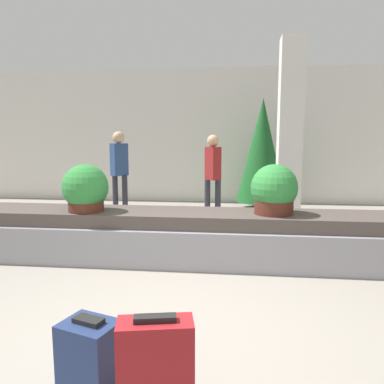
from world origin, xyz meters
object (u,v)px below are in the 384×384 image
object	(u,v)px
suitcase_3	(156,378)
pillar	(290,135)
traveler_0	(213,170)
potted_plant_1	(274,191)
traveler_1	(119,166)
suitcase_2	(90,362)
decorated_tree	(262,151)
potted_plant_0	(86,189)

from	to	relation	value
suitcase_3	pillar	bearing A→B (deg)	63.32
suitcase_3	traveler_0	xyz separation A→B (m)	(-0.02, 5.31, 0.64)
potted_plant_1	traveler_1	world-z (taller)	traveler_1
traveler_0	pillar	bearing A→B (deg)	35.72
suitcase_2	pillar	bearing A→B (deg)	87.63
pillar	decorated_tree	xyz separation A→B (m)	(-0.34, 1.69, -0.31)
pillar	suitcase_3	xyz separation A→B (m)	(-1.31, -4.82, -1.28)
potted_plant_0	traveler_1	xyz separation A→B (m)	(-0.44, 2.80, 0.10)
suitcase_2	traveler_1	distance (m)	5.58
traveler_1	decorated_tree	size ratio (longest dim) A/B	0.70
traveler_1	suitcase_3	bearing A→B (deg)	58.78
suitcase_2	decorated_tree	xyz separation A→B (m)	(1.41, 6.30, 1.04)
suitcase_2	potted_plant_0	distance (m)	2.82
suitcase_2	traveler_0	xyz separation A→B (m)	(0.42, 5.10, 0.71)
decorated_tree	potted_plant_1	bearing A→B (deg)	-91.56
pillar	traveler_0	bearing A→B (deg)	159.80
pillar	suitcase_2	xyz separation A→B (m)	(-1.75, -4.61, -1.35)
suitcase_3	potted_plant_0	bearing A→B (deg)	106.82
pillar	suitcase_3	bearing A→B (deg)	-105.18
potted_plant_1	traveler_0	world-z (taller)	traveler_0
suitcase_2	traveler_0	distance (m)	5.16
suitcase_2	potted_plant_1	bearing A→B (deg)	81.96
decorated_tree	pillar	bearing A→B (deg)	-78.70
pillar	suitcase_2	distance (m)	5.11
potted_plant_1	pillar	bearing A→B (deg)	77.50
potted_plant_0	traveler_0	size ratio (longest dim) A/B	0.37
traveler_1	decorated_tree	distance (m)	3.05
suitcase_3	potted_plant_0	world-z (taller)	potted_plant_0
pillar	potted_plant_1	size ratio (longest dim) A/B	5.25
suitcase_3	traveler_1	xyz separation A→B (m)	(-1.91, 5.54, 0.69)
suitcase_3	traveler_1	size ratio (longest dim) A/B	0.39
suitcase_2	potted_plant_1	distance (m)	3.02
suitcase_3	decorated_tree	bearing A→B (deg)	70.03
suitcase_3	potted_plant_1	size ratio (longest dim) A/B	1.09
potted_plant_0	suitcase_3	bearing A→B (deg)	-61.68
suitcase_3	traveler_0	distance (m)	5.35
traveler_0	traveler_1	size ratio (longest dim) A/B	0.96
potted_plant_0	suitcase_2	bearing A→B (deg)	-67.69
suitcase_2	potted_plant_0	bearing A→B (deg)	130.71
potted_plant_0	traveler_1	distance (m)	2.83
potted_plant_1	traveler_0	xyz separation A→B (m)	(-0.89, 2.46, 0.04)
decorated_tree	suitcase_2	bearing A→B (deg)	-102.61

